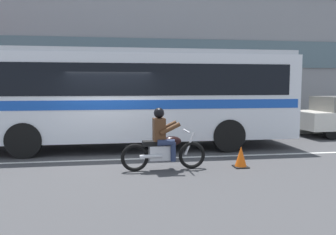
{
  "coord_description": "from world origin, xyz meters",
  "views": [
    {
      "loc": [
        0.23,
        -10.15,
        2.13
      ],
      "look_at": [
        1.71,
        -0.34,
        1.16
      ],
      "focal_mm": 36.08,
      "sensor_mm": 36.0,
      "label": 1
    }
  ],
  "objects": [
    {
      "name": "ground_plane",
      "position": [
        0.0,
        0.0,
        0.0
      ],
      "size": [
        60.0,
        60.0,
        0.0
      ],
      "primitive_type": "plane",
      "color": "#3D3D3F"
    },
    {
      "name": "sidewalk_curb",
      "position": [
        0.0,
        5.1,
        0.07
      ],
      "size": [
        28.0,
        3.8,
        0.15
      ],
      "primitive_type": "cube",
      "color": "gray",
      "rests_on": "ground_plane"
    },
    {
      "name": "lane_center_stripe",
      "position": [
        0.0,
        -0.6,
        0.0
      ],
      "size": [
        26.6,
        0.14,
        0.01
      ],
      "primitive_type": "cube",
      "color": "silver",
      "rests_on": "ground_plane"
    },
    {
      "name": "office_building_facade",
      "position": [
        0.0,
        7.39,
        5.34
      ],
      "size": [
        28.0,
        0.89,
        10.66
      ],
      "color": "gray",
      "rests_on": "ground_plane"
    },
    {
      "name": "transit_bus",
      "position": [
        0.8,
        1.19,
        1.88
      ],
      "size": [
        10.55,
        2.65,
        3.22
      ],
      "color": "silver",
      "rests_on": "ground_plane"
    },
    {
      "name": "motorcycle_with_rider",
      "position": [
        1.35,
        -1.96,
        0.66
      ],
      "size": [
        2.14,
        0.64,
        1.56
      ],
      "color": "black",
      "rests_on": "ground_plane"
    },
    {
      "name": "traffic_cone",
      "position": [
        3.36,
        -1.98,
        0.26
      ],
      "size": [
        0.36,
        0.36,
        0.55
      ],
      "color": "#EA590F",
      "rests_on": "ground_plane"
    }
  ]
}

